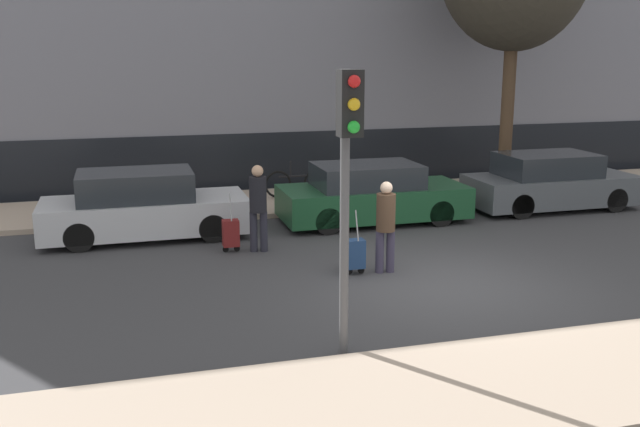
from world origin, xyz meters
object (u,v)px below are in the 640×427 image
Objects in this scene: pedestrian_left at (258,203)px; parked_bicycle at (298,183)px; trolley_left at (231,233)px; trolley_right at (355,254)px; parked_car_2 at (550,183)px; parked_car_0 at (143,207)px; parked_car_1 at (372,195)px; pedestrian_right at (386,222)px; traffic_light at (348,157)px.

pedestrian_left reaches higher than parked_bicycle.
trolley_right is at bearing -46.42° from trolley_left.
pedestrian_left is at bearing -166.82° from parked_car_2.
parked_car_0 is 5.13m from parked_car_1.
parked_car_0 reaches higher than parked_bicycle.
parked_car_0 is 4.84m from parked_bicycle.
trolley_left is at bearing -44.46° from parked_car_0.
parked_car_1 is 3.64× the size of trolley_right.
trolley_left is 1.01× the size of trolley_right.
parked_bicycle is (-0.04, 6.31, -0.45)m from pedestrian_right.
pedestrian_right is (4.09, -3.65, 0.27)m from parked_car_0.
parked_car_2 is 7.97m from pedestrian_left.
pedestrian_left is 1.46× the size of trolley_left.
traffic_light is at bearing -82.72° from trolley_left.
parked_car_2 reaches higher than parked_car_1.
pedestrian_left is at bearing -11.89° from trolley_left.
parked_car_0 is 2.29m from trolley_left.
pedestrian_right is 6.32m from parked_bicycle.
parked_car_2 is at bearing 11.60° from trolley_left.
parked_car_2 is at bearing 30.26° from trolley_right.
parked_car_2 is (4.78, 0.13, 0.01)m from parked_car_1.
pedestrian_right is (-5.82, -3.76, 0.29)m from parked_car_2.
pedestrian_left is (2.16, -1.70, 0.32)m from parked_car_0.
traffic_light reaches higher than pedestrian_left.
trolley_left is at bearing -168.40° from parked_car_2.
parked_car_0 is 2.46× the size of pedestrian_left.
parked_car_1 is at bearing -178.48° from parked_car_2.
parked_car_1 is 2.57× the size of pedestrian_right.
pedestrian_right is 0.79m from trolley_right.
pedestrian_right is (1.93, -1.94, -0.05)m from pedestrian_left.
parked_car_1 is 2.47× the size of pedestrian_left.
trolley_left is at bearing 133.58° from trolley_right.
parked_bicycle is (1.89, 4.36, -0.50)m from pedestrian_left.
pedestrian_left is 0.98× the size of parked_bicycle.
parked_bicycle is at bearing 79.69° from traffic_light.
pedestrian_right reaches higher than parked_car_0.
pedestrian_left is at bearing 125.96° from trolley_right.
parked_car_2 is at bearing 1.52° from parked_car_1.
trolley_left is 2.78m from trolley_right.
pedestrian_left is at bearing -113.37° from parked_bicycle.
parked_car_2 is 3.53× the size of trolley_left.
parked_car_0 is at bearing 179.83° from parked_car_1.
parked_car_2 is at bearing 0.65° from parked_car_0.
pedestrian_left is 5.48m from traffic_light.
parked_car_1 is 3.94m from trolley_right.
trolley_left reaches higher than parked_bicycle.
traffic_light is at bearing -71.61° from parked_car_0.
parked_car_2 reaches higher than trolley_left.
trolley_right is (1.92, -2.02, -0.01)m from trolley_left.
parked_bicycle is (-5.87, 2.55, -0.16)m from parked_car_2.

